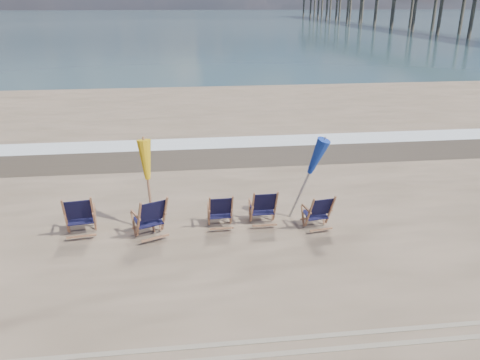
{
  "coord_description": "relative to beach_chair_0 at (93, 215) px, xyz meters",
  "views": [
    {
      "loc": [
        -1.22,
        -7.78,
        4.78
      ],
      "look_at": [
        0.0,
        2.2,
        0.9
      ],
      "focal_mm": 35.0,
      "sensor_mm": 36.0,
      "label": 1
    }
  ],
  "objects": [
    {
      "name": "ocean",
      "position": [
        3.23,
        126.47,
        -0.5
      ],
      "size": [
        400.0,
        400.0,
        0.0
      ],
      "primitive_type": "plane",
      "color": "#38555D",
      "rests_on": "ground"
    },
    {
      "name": "surf_foam",
      "position": [
        3.23,
        6.77,
        -0.5
      ],
      "size": [
        200.0,
        1.4,
        0.01
      ],
      "primitive_type": "cube",
      "color": "silver",
      "rests_on": "ground"
    },
    {
      "name": "wet_sand_strip",
      "position": [
        3.23,
        5.27,
        -0.5
      ],
      "size": [
        200.0,
        2.6,
        0.0
      ],
      "primitive_type": "cube",
      "color": "#42362A",
      "rests_on": "ground"
    },
    {
      "name": "beach_chair_0",
      "position": [
        0.0,
        0.0,
        0.0
      ],
      "size": [
        0.74,
        0.81,
        1.01
      ],
      "primitive_type": null,
      "rotation": [
        0.0,
        0.0,
        3.28
      ],
      "color": "black",
      "rests_on": "ground"
    },
    {
      "name": "beach_chair_1",
      "position": [
        1.51,
        -0.2,
        0.0
      ],
      "size": [
        0.88,
        0.93,
        1.01
      ],
      "primitive_type": null,
      "rotation": [
        0.0,
        0.0,
        3.55
      ],
      "color": "black",
      "rests_on": "ground"
    },
    {
      "name": "beach_chair_2",
      "position": [
        2.96,
        -0.02,
        -0.06
      ],
      "size": [
        0.58,
        0.65,
        0.88
      ],
      "primitive_type": null,
      "rotation": [
        0.0,
        0.0,
        3.17
      ],
      "color": "black",
      "rests_on": "ground"
    },
    {
      "name": "beach_chair_3",
      "position": [
        3.94,
        0.01,
        -0.04
      ],
      "size": [
        0.61,
        0.68,
        0.93
      ],
      "primitive_type": null,
      "rotation": [
        0.0,
        0.0,
        3.16
      ],
      "color": "black",
      "rests_on": "ground"
    },
    {
      "name": "beach_chair_4",
      "position": [
        5.11,
        -0.31,
        -0.06
      ],
      "size": [
        0.66,
        0.72,
        0.89
      ],
      "primitive_type": null,
      "rotation": [
        0.0,
        0.0,
        3.29
      ],
      "color": "black",
      "rests_on": "ground"
    },
    {
      "name": "umbrella_yellow",
      "position": [
        1.19,
        0.18,
        1.01
      ],
      "size": [
        0.3,
        0.3,
        2.03
      ],
      "color": "#9B6545",
      "rests_on": "ground"
    },
    {
      "name": "umbrella_blue",
      "position": [
        4.65,
        0.27,
        1.06
      ],
      "size": [
        0.3,
        0.3,
        2.09
      ],
      "color": "#A5A5AD",
      "rests_on": "ground"
    },
    {
      "name": "fishing_pier",
      "position": [
        41.23,
        72.47,
        4.15
      ],
      "size": [
        4.4,
        140.0,
        9.3
      ],
      "primitive_type": null,
      "color": "brown",
      "rests_on": "ground"
    }
  ]
}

